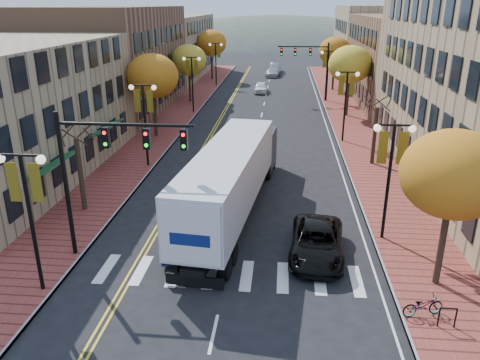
% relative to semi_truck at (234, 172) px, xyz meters
% --- Properties ---
extents(ground, '(200.00, 200.00, 0.00)m').
position_rel_semi_truck_xyz_m(ground, '(0.35, -8.61, -2.46)').
color(ground, black).
rests_on(ground, ground).
extents(sidewalk_left, '(4.00, 85.00, 0.15)m').
position_rel_semi_truck_xyz_m(sidewalk_left, '(-8.65, 23.89, -2.38)').
color(sidewalk_left, brown).
rests_on(sidewalk_left, ground).
extents(sidewalk_right, '(4.00, 85.00, 0.15)m').
position_rel_semi_truck_xyz_m(sidewalk_right, '(9.35, 23.89, -2.38)').
color(sidewalk_right, brown).
rests_on(sidewalk_right, ground).
extents(building_left_mid, '(12.00, 24.00, 11.00)m').
position_rel_semi_truck_xyz_m(building_left_mid, '(-16.65, 27.39, 3.04)').
color(building_left_mid, brown).
rests_on(building_left_mid, ground).
extents(building_left_far, '(12.00, 26.00, 9.50)m').
position_rel_semi_truck_xyz_m(building_left_far, '(-16.65, 52.39, 2.29)').
color(building_left_far, '#9E8966').
rests_on(building_left_far, ground).
extents(building_right_mid, '(15.00, 24.00, 10.00)m').
position_rel_semi_truck_xyz_m(building_right_mid, '(18.85, 33.39, 2.54)').
color(building_right_mid, brown).
rests_on(building_right_mid, ground).
extents(building_right_far, '(15.00, 20.00, 11.00)m').
position_rel_semi_truck_xyz_m(building_right_far, '(18.85, 55.39, 3.04)').
color(building_right_far, '#9E8966').
rests_on(building_right_far, ground).
extents(tree_left_a, '(0.28, 0.28, 4.20)m').
position_rel_semi_truck_xyz_m(tree_left_a, '(-8.65, -0.61, -0.21)').
color(tree_left_a, '#382619').
rests_on(tree_left_a, sidewalk_left).
extents(tree_left_b, '(4.48, 4.48, 7.21)m').
position_rel_semi_truck_xyz_m(tree_left_b, '(-8.65, 15.39, 2.99)').
color(tree_left_b, '#382619').
rests_on(tree_left_b, sidewalk_left).
extents(tree_left_c, '(4.16, 4.16, 6.69)m').
position_rel_semi_truck_xyz_m(tree_left_c, '(-8.65, 31.39, 2.60)').
color(tree_left_c, '#382619').
rests_on(tree_left_c, sidewalk_left).
extents(tree_left_d, '(4.61, 4.61, 7.42)m').
position_rel_semi_truck_xyz_m(tree_left_d, '(-8.65, 49.39, 3.14)').
color(tree_left_d, '#382619').
rests_on(tree_left_d, sidewalk_left).
extents(tree_right_a, '(4.16, 4.16, 6.69)m').
position_rel_semi_truck_xyz_m(tree_right_a, '(9.35, -6.61, 2.60)').
color(tree_right_a, '#382619').
rests_on(tree_right_a, sidewalk_right).
extents(tree_right_b, '(0.28, 0.28, 4.20)m').
position_rel_semi_truck_xyz_m(tree_right_b, '(9.35, 9.39, -0.21)').
color(tree_right_b, '#382619').
rests_on(tree_right_b, sidewalk_right).
extents(tree_right_c, '(4.48, 4.48, 7.21)m').
position_rel_semi_truck_xyz_m(tree_right_c, '(9.35, 25.39, 2.99)').
color(tree_right_c, '#382619').
rests_on(tree_right_c, sidewalk_right).
extents(tree_right_d, '(4.35, 4.35, 7.00)m').
position_rel_semi_truck_xyz_m(tree_right_d, '(9.35, 41.39, 2.83)').
color(tree_right_d, '#382619').
rests_on(tree_right_d, sidewalk_right).
extents(lamp_left_a, '(1.96, 0.36, 6.05)m').
position_rel_semi_truck_xyz_m(lamp_left_a, '(-7.15, -8.61, 1.83)').
color(lamp_left_a, black).
rests_on(lamp_left_a, ground).
extents(lamp_left_b, '(1.96, 0.36, 6.05)m').
position_rel_semi_truck_xyz_m(lamp_left_b, '(-7.15, 7.39, 1.83)').
color(lamp_left_b, black).
rests_on(lamp_left_b, ground).
extents(lamp_left_c, '(1.96, 0.36, 6.05)m').
position_rel_semi_truck_xyz_m(lamp_left_c, '(-7.15, 25.39, 1.83)').
color(lamp_left_c, black).
rests_on(lamp_left_c, ground).
extents(lamp_left_d, '(1.96, 0.36, 6.05)m').
position_rel_semi_truck_xyz_m(lamp_left_d, '(-7.15, 43.39, 1.83)').
color(lamp_left_d, black).
rests_on(lamp_left_d, ground).
extents(lamp_right_a, '(1.96, 0.36, 6.05)m').
position_rel_semi_truck_xyz_m(lamp_right_a, '(7.85, -2.61, 1.83)').
color(lamp_right_a, black).
rests_on(lamp_right_a, ground).
extents(lamp_right_b, '(1.96, 0.36, 6.05)m').
position_rel_semi_truck_xyz_m(lamp_right_b, '(7.85, 15.39, 1.83)').
color(lamp_right_b, black).
rests_on(lamp_right_b, ground).
extents(lamp_right_c, '(1.96, 0.36, 6.05)m').
position_rel_semi_truck_xyz_m(lamp_right_c, '(7.85, 33.39, 1.83)').
color(lamp_right_c, black).
rests_on(lamp_right_c, ground).
extents(traffic_mast_near, '(6.10, 0.35, 7.00)m').
position_rel_semi_truck_xyz_m(traffic_mast_near, '(-5.12, -5.61, 2.46)').
color(traffic_mast_near, black).
rests_on(traffic_mast_near, ground).
extents(traffic_mast_far, '(6.10, 0.34, 7.00)m').
position_rel_semi_truck_xyz_m(traffic_mast_far, '(5.83, 33.39, 2.46)').
color(traffic_mast_far, black).
rests_on(traffic_mast_far, ground).
extents(semi_truck, '(4.51, 17.02, 4.21)m').
position_rel_semi_truck_xyz_m(semi_truck, '(0.00, 0.00, 0.00)').
color(semi_truck, black).
rests_on(semi_truck, ground).
extents(navy_sedan, '(2.21, 4.85, 1.54)m').
position_rel_semi_truck_xyz_m(navy_sedan, '(-2.08, -4.21, -1.69)').
color(navy_sedan, '#0E0F38').
rests_on(navy_sedan, ground).
extents(black_suv, '(2.86, 5.50, 1.48)m').
position_rel_semi_truck_xyz_m(black_suv, '(4.42, -4.58, -1.72)').
color(black_suv, black).
rests_on(black_suv, ground).
extents(car_far_white, '(1.67, 4.15, 1.41)m').
position_rel_semi_truck_xyz_m(car_far_white, '(-0.42, 38.79, -1.75)').
color(car_far_white, white).
rests_on(car_far_white, ground).
extents(car_far_silver, '(2.61, 5.29, 1.48)m').
position_rel_semi_truck_xyz_m(car_far_silver, '(0.85, 53.87, -1.72)').
color(car_far_silver, '#A5A6AC').
rests_on(car_far_silver, ground).
extents(car_far_oncoming, '(1.94, 4.97, 1.61)m').
position_rel_semi_truck_xyz_m(car_far_oncoming, '(1.04, 59.16, -1.65)').
color(car_far_oncoming, '#95959C').
rests_on(car_far_oncoming, ground).
extents(bicycle, '(1.75, 1.03, 0.87)m').
position_rel_semi_truck_xyz_m(bicycle, '(8.15, -8.98, -1.87)').
color(bicycle, gray).
rests_on(bicycle, sidewalk_right).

